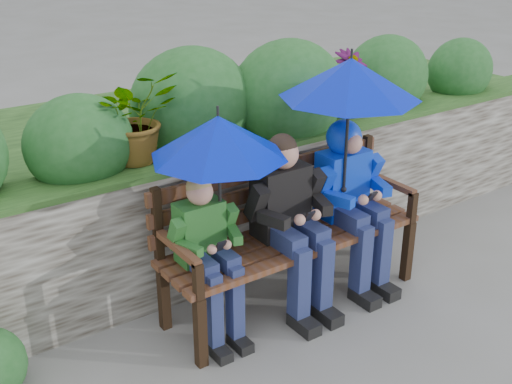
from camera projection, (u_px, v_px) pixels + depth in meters
ground at (264, 324)px, 4.39m from camera, size 60.00×60.00×0.00m
garden_backdrop at (154, 171)px, 5.38m from camera, size 8.00×2.84×1.75m
park_bench at (287, 225)px, 4.48m from camera, size 1.93×0.57×1.02m
boy_left at (208, 249)px, 4.03m from camera, size 0.45×0.52×1.12m
boy_middle at (290, 216)px, 4.33m from camera, size 0.56×0.65×1.26m
boy_right at (351, 191)px, 4.62m from camera, size 0.55×0.67×1.25m
umbrella_left at (218, 137)px, 3.84m from camera, size 0.86×0.86×0.80m
umbrella_right at (350, 78)px, 4.22m from camera, size 0.96×0.96×1.01m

